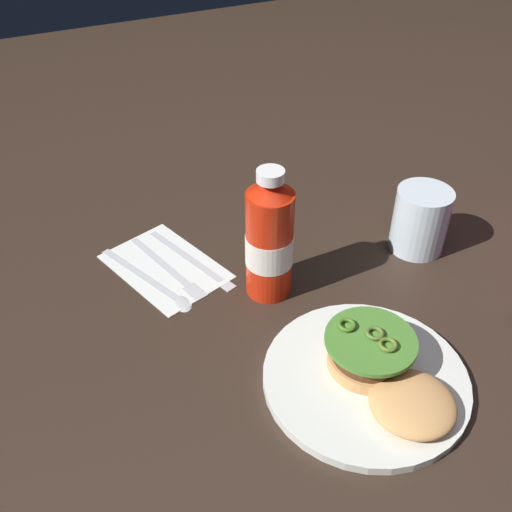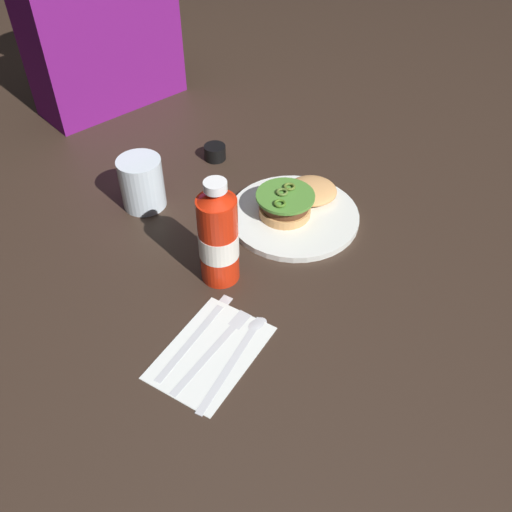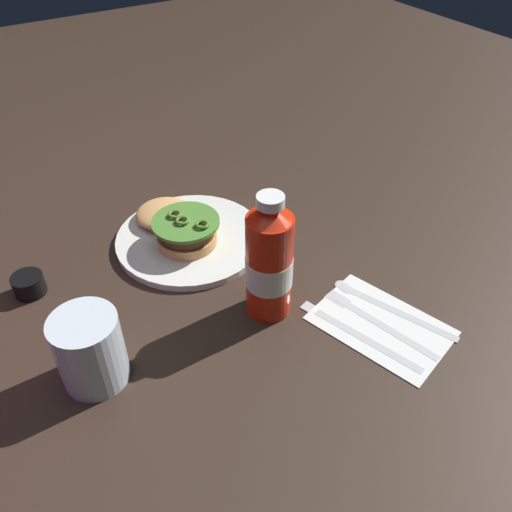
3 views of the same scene
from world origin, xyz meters
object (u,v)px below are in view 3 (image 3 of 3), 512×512
Objects in this scene: burger_sandwich at (178,225)px; spoon_utensil at (376,300)px; condiment_cup at (29,285)px; butter_knife at (352,330)px; water_glass at (90,350)px; dinner_plate at (190,239)px; fork_utensil at (370,317)px; ketchup_bottle at (269,263)px; napkin at (381,325)px.

burger_sandwich is 0.98× the size of spoon_utensil.
condiment_cup is at bearing 89.58° from burger_sandwich.
burger_sandwich is 0.98× the size of butter_knife.
water_glass is at bearing 133.39° from burger_sandwich.
dinner_plate is 1.36× the size of fork_utensil.
fork_utensil is (-0.11, -0.37, -0.05)m from water_glass.
burger_sandwich is at bearing 10.28° from ketchup_bottle.
water_glass is 0.55× the size of spoon_utensil.
napkin is 0.05m from butter_knife.
fork_utensil is at bearing -155.12° from dinner_plate.
burger_sandwich is 0.35m from butter_knife.
fork_utensil is at bearing -154.23° from burger_sandwich.
fork_utensil and butter_knife have the same top height.
ketchup_bottle reaches higher than napkin.
spoon_utensil is at bearing -102.93° from water_glass.
fork_utensil is (0.02, 0.00, 0.00)m from napkin.
condiment_cup is at bearing 52.68° from ketchup_bottle.
ketchup_bottle is 0.19m from spoon_utensil.
burger_sandwich is 0.30m from water_glass.
burger_sandwich is 0.25m from condiment_cup.
ketchup_bottle reaches higher than dinner_plate.
ketchup_bottle reaches higher than spoon_utensil.
fork_utensil is at bearing -130.75° from ketchup_bottle.
dinner_plate is at bearing 31.14° from spoon_utensil.
spoon_utensil is at bearing -148.86° from dinner_plate.
butter_knife is at bearing 73.60° from napkin.
ketchup_bottle is 0.38m from condiment_cup.
burger_sandwich is at bearing 25.21° from napkin.
condiment_cup is 0.54m from napkin.
condiment_cup is at bearing 9.39° from water_glass.
dinner_plate is 2.44× the size of water_glass.
fork_utensil reaches higher than napkin.
dinner_plate is 0.33m from spoon_utensil.
water_glass is 0.54× the size of butter_knife.
spoon_utensil is at bearing -124.52° from condiment_cup.
condiment_cup reaches higher than napkin.
burger_sandwich is 0.23m from ketchup_bottle.
fork_utensil is (-0.02, 0.03, 0.00)m from spoon_utensil.
napkin is 0.99× the size of spoon_utensil.
butter_knife is (-0.12, -0.33, -0.05)m from water_glass.
fork_utensil is at bearing 124.91° from spoon_utensil.
water_glass is at bearing 77.07° from spoon_utensil.
napkin is at bearing -109.23° from water_glass.
burger_sandwich is at bearing 19.46° from butter_knife.
condiment_cup is 0.53m from spoon_utensil.
dinner_plate is 5.30× the size of condiment_cup.
napkin is at bearing -155.67° from dinner_plate.
butter_knife is (-0.03, 0.07, 0.00)m from spoon_utensil.
spoon_utensil and fork_utensil have the same top height.
dinner_plate is 0.27m from condiment_cup.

